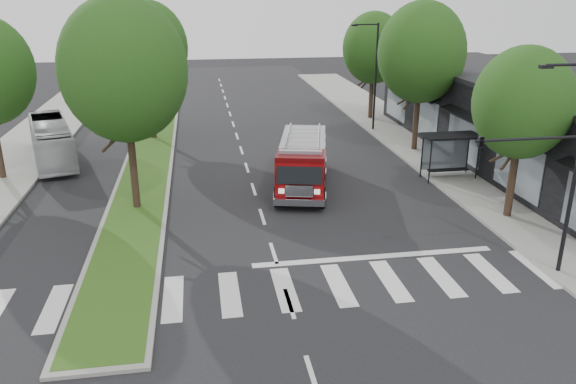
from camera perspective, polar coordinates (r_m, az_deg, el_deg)
name	(u,v)px	position (r m, az deg, el deg)	size (l,w,h in m)	color
ground	(274,253)	(23.30, -1.47, -6.24)	(140.00, 140.00, 0.00)	black
sidewalk_right	(454,166)	(35.81, 16.46, 2.51)	(5.00, 80.00, 0.15)	gray
median	(153,145)	(40.19, -13.58, 4.63)	(3.00, 50.00, 0.15)	gray
storefront_row	(527,125)	(37.37, 23.11, 6.29)	(8.00, 30.00, 5.00)	black
bus_shelter	(450,144)	(33.13, 16.09, 4.72)	(3.20, 1.60, 2.61)	black
tree_right_near	(523,103)	(27.27, 22.75, 8.32)	(4.40, 4.40, 8.05)	black
tree_right_mid	(422,53)	(37.75, 13.41, 13.61)	(5.60, 5.60, 9.72)	black
tree_right_far	(374,48)	(47.18, 8.68, 14.26)	(5.00, 5.00, 8.73)	black
tree_median_near	(124,70)	(27.16, -16.34, 11.81)	(5.80, 5.80, 10.16)	black
tree_median_far	(147,48)	(41.05, -14.14, 14.01)	(5.60, 5.60, 9.72)	black
streetlight_right_near	(556,158)	(21.95, 25.56, 3.16)	(4.08, 0.22, 8.00)	black
streetlight_right_far	(374,72)	(43.19, 8.72, 11.95)	(2.11, 0.20, 8.00)	black
fire_engine	(303,162)	(30.70, 1.49, 3.03)	(4.23, 8.59, 2.86)	#500405
city_bus	(51,141)	(38.50, -22.91, 4.81)	(2.17, 9.25, 2.58)	#BABABF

